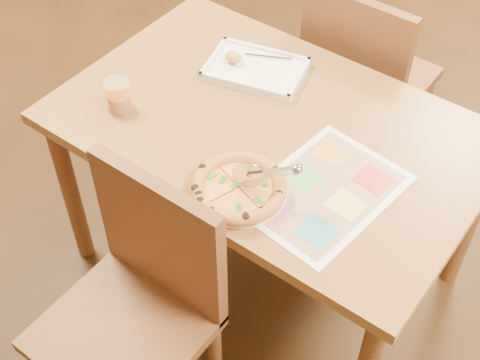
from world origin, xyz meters
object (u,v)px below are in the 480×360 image
Objects in this scene: dining_table at (270,144)px; glass_tumbler at (119,97)px; plate at (240,191)px; appetizer_tray at (254,69)px; menu at (324,191)px; chair_near at (142,285)px; pizza_cutter at (264,174)px; pizza at (239,188)px; chair_far at (362,67)px.

dining_table is 0.49m from glass_tumbler.
glass_tumbler is (-0.41, -0.22, 0.13)m from dining_table.
appetizer_tray reaches higher than plate.
plate is 0.59× the size of menu.
pizza_cutter is at bearing 66.14° from chair_near.
appetizer_tray is 3.46× the size of glass_tumbler.
chair_near reaches higher than dining_table.
pizza is at bearing -174.91° from pizza_cutter.
glass_tumbler is 0.70m from menu.
plate is (0.09, -0.28, 0.09)m from dining_table.
pizza is 0.51m from glass_tumbler.
chair_near is at bearing -106.20° from plate.
plate is 0.23m from menu.
dining_table is at bearing 153.40° from menu.
pizza_cutter is (0.15, -0.25, 0.18)m from dining_table.
chair_near and chair_far have the same top height.
pizza is (0.10, 0.31, 0.18)m from chair_near.
chair_far is at bearing 90.00° from dining_table.
dining_table is 0.61m from chair_far.
pizza is 2.56× the size of glass_tumbler.
dining_table is at bearing 90.00° from chair_near.
dining_table is at bearing 108.32° from pizza.
chair_near reaches higher than appetizer_tray.
pizza_cutter is (0.15, -0.86, 0.24)m from chair_far.
chair_far reaches higher than pizza.
chair_far is 0.50m from appetizer_tray.
plate is 0.54m from appetizer_tray.
plate is 0.73× the size of appetizer_tray.
chair_far is at bearing 96.05° from plate.
dining_table is 0.61m from chair_near.
appetizer_tray reaches higher than dining_table.
pizza reaches higher than plate.
pizza is at bearing 73.05° from chair_near.
chair_far is 0.81m from menu.
chair_near is at bearing -106.95° from pizza.
plate is at bearing 96.05° from chair_far.
chair_near is 0.37m from pizza.
menu is at bearing 6.69° from glass_tumbler.
chair_far reaches higher than menu.
pizza_cutter is 0.57m from glass_tumbler.
pizza is 0.60× the size of menu.
pizza_cutter is (0.15, 0.35, 0.24)m from chair_near.
dining_table is 2.77× the size of chair_far.
pizza_cutter reaches higher than menu.
pizza is (0.10, -0.89, 0.18)m from chair_far.
plate is (0.09, -0.88, 0.16)m from chair_far.
glass_tumbler is (-0.57, 0.03, -0.05)m from pizza_cutter.
pizza_cutter is (0.06, 0.03, 0.06)m from pizza.
plate is (0.09, 0.32, 0.16)m from chair_near.
dining_table is 2.92× the size of menu.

